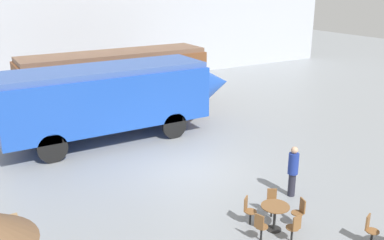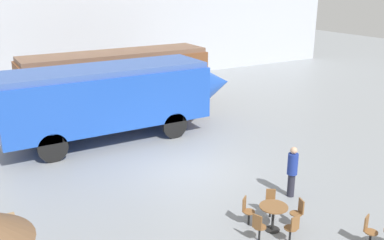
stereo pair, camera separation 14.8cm
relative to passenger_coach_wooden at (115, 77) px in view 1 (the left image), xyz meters
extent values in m
plane|color=gray|center=(-0.37, -8.52, -1.96)|extent=(80.00, 80.00, 0.00)
cube|color=#B2B7C1|center=(-0.37, 7.08, 2.54)|extent=(44.00, 0.15, 9.00)
cube|color=brown|center=(0.00, 0.00, -0.10)|extent=(9.98, 2.53, 2.39)
cube|color=brown|center=(0.00, 0.00, 1.22)|extent=(9.78, 2.33, 0.24)
cylinder|color=black|center=(2.99, -1.20, -1.45)|extent=(1.03, 0.12, 1.03)
cylinder|color=black|center=(2.99, 1.20, -1.45)|extent=(1.03, 0.12, 1.03)
cylinder|color=black|center=(-2.99, -1.20, -1.45)|extent=(1.03, 0.12, 1.03)
cylinder|color=black|center=(-2.99, 1.20, -1.45)|extent=(1.03, 0.12, 1.03)
cube|color=blue|center=(-1.93, -3.83, -0.02)|extent=(9.07, 2.87, 2.32)
cone|color=blue|center=(3.60, -3.83, -0.02)|extent=(2.00, 2.21, 2.21)
cube|color=#3A579D|center=(-1.93, -3.83, 1.26)|extent=(8.89, 2.64, 0.24)
cylinder|color=black|center=(0.79, -5.21, -1.37)|extent=(1.19, 0.12, 1.19)
cylinder|color=black|center=(0.79, -2.46, -1.37)|extent=(1.19, 0.12, 1.19)
cylinder|color=black|center=(-4.65, -5.21, -1.37)|extent=(1.19, 0.12, 1.19)
cylinder|color=black|center=(-4.65, -2.46, -1.37)|extent=(1.19, 0.12, 1.19)
cylinder|color=black|center=(-0.30, -13.32, -1.95)|extent=(0.44, 0.44, 0.02)
cylinder|color=black|center=(-0.30, -13.32, -1.58)|extent=(0.08, 0.08, 0.72)
cylinder|color=brown|center=(-0.30, -13.32, -1.21)|extent=(0.82, 0.82, 0.03)
cylinder|color=black|center=(1.47, -15.26, -1.75)|extent=(0.06, 0.06, 0.42)
cylinder|color=brown|center=(1.47, -15.26, -1.53)|extent=(0.36, 0.36, 0.03)
cube|color=brown|center=(1.42, -15.12, -1.30)|extent=(0.28, 0.14, 0.42)
cylinder|color=black|center=(-0.97, -13.56, -1.75)|extent=(0.06, 0.06, 0.42)
cylinder|color=brown|center=(-0.97, -13.56, -1.53)|extent=(0.36, 0.36, 0.03)
cube|color=brown|center=(-1.11, -13.61, -1.30)|extent=(0.13, 0.28, 0.42)
cylinder|color=black|center=(-0.28, -14.03, -1.75)|extent=(0.06, 0.06, 0.42)
cylinder|color=brown|center=(-0.28, -14.03, -1.53)|extent=(0.36, 0.36, 0.03)
cube|color=brown|center=(-0.28, -14.18, -1.30)|extent=(0.29, 0.05, 0.42)
cylinder|color=black|center=(0.38, -13.52, -1.75)|extent=(0.06, 0.06, 0.42)
cylinder|color=brown|center=(0.38, -13.52, -1.53)|extent=(0.36, 0.36, 0.03)
cube|color=brown|center=(0.53, -13.57, -1.30)|extent=(0.12, 0.29, 0.42)
cylinder|color=black|center=(0.10, -12.73, -1.75)|extent=(0.06, 0.06, 0.42)
cylinder|color=brown|center=(0.10, -12.73, -1.53)|extent=(0.36, 0.36, 0.03)
cube|color=brown|center=(0.19, -12.61, -1.30)|extent=(0.26, 0.20, 0.42)
cylinder|color=black|center=(-0.73, -12.76, -1.75)|extent=(0.06, 0.06, 0.42)
cylinder|color=brown|center=(-0.73, -12.76, -1.53)|extent=(0.36, 0.36, 0.03)
cube|color=brown|center=(-0.83, -12.64, -1.30)|extent=(0.25, 0.21, 0.42)
cylinder|color=#262633|center=(1.56, -12.03, -1.56)|extent=(0.24, 0.24, 0.81)
cylinder|color=navy|center=(1.56, -12.03, -0.79)|extent=(0.34, 0.34, 0.72)
sphere|color=tan|center=(1.56, -12.03, -0.32)|extent=(0.23, 0.23, 0.23)
camera|label=1|loc=(-7.83, -21.44, 4.94)|focal=40.00mm
camera|label=2|loc=(-7.70, -21.51, 4.94)|focal=40.00mm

